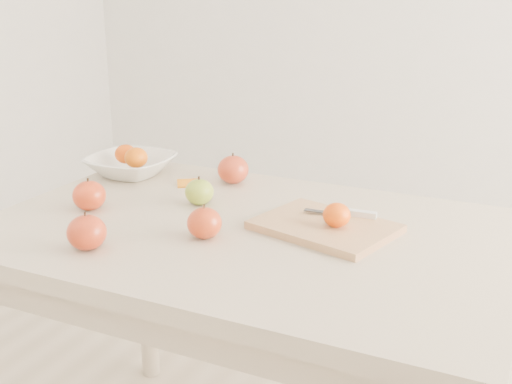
% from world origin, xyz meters
% --- Properties ---
extents(table, '(1.20, 0.80, 0.75)m').
position_xyz_m(table, '(0.00, 0.00, 0.65)').
color(table, '#C5B195').
rests_on(table, ground).
extents(cutting_board, '(0.34, 0.29, 0.02)m').
position_xyz_m(cutting_board, '(0.17, 0.06, 0.76)').
color(cutting_board, tan).
rests_on(cutting_board, table).
extents(board_tangerine, '(0.06, 0.06, 0.05)m').
position_xyz_m(board_tangerine, '(0.20, 0.05, 0.80)').
color(board_tangerine, '#E45708').
rests_on(board_tangerine, cutting_board).
extents(fruit_bowl, '(0.24, 0.24, 0.06)m').
position_xyz_m(fruit_bowl, '(-0.49, 0.23, 0.78)').
color(fruit_bowl, white).
rests_on(fruit_bowl, table).
extents(bowl_tangerine_near, '(0.06, 0.06, 0.06)m').
position_xyz_m(bowl_tangerine_near, '(-0.51, 0.24, 0.81)').
color(bowl_tangerine_near, '#E84508').
rests_on(bowl_tangerine_near, fruit_bowl).
extents(bowl_tangerine_far, '(0.07, 0.07, 0.06)m').
position_xyz_m(bowl_tangerine_far, '(-0.46, 0.22, 0.81)').
color(bowl_tangerine_far, '#DD6407').
rests_on(bowl_tangerine_far, fruit_bowl).
extents(orange_peel_a, '(0.07, 0.07, 0.01)m').
position_xyz_m(orange_peel_a, '(-0.29, 0.22, 0.75)').
color(orange_peel_a, orange).
rests_on(orange_peel_a, table).
extents(orange_peel_b, '(0.06, 0.05, 0.01)m').
position_xyz_m(orange_peel_b, '(-0.23, 0.18, 0.75)').
color(orange_peel_b, orange).
rests_on(orange_peel_b, table).
extents(paring_knife, '(0.17, 0.05, 0.01)m').
position_xyz_m(paring_knife, '(0.22, 0.13, 0.78)').
color(paring_knife, white).
rests_on(paring_knife, cutting_board).
extents(apple_green, '(0.07, 0.07, 0.07)m').
position_xyz_m(apple_green, '(-0.18, 0.09, 0.78)').
color(apple_green, olive).
rests_on(apple_green, table).
extents(apple_red_c, '(0.08, 0.08, 0.07)m').
position_xyz_m(apple_red_c, '(-0.25, -0.26, 0.79)').
color(apple_red_c, maroon).
rests_on(apple_red_c, table).
extents(apple_red_e, '(0.08, 0.08, 0.07)m').
position_xyz_m(apple_red_e, '(-0.05, -0.10, 0.78)').
color(apple_red_e, '#8B0E02').
rests_on(apple_red_e, table).
extents(apple_red_a, '(0.09, 0.09, 0.08)m').
position_xyz_m(apple_red_a, '(-0.18, 0.29, 0.79)').
color(apple_red_a, maroon).
rests_on(apple_red_a, table).
extents(apple_red_d, '(0.08, 0.08, 0.07)m').
position_xyz_m(apple_red_d, '(-0.40, -0.06, 0.79)').
color(apple_red_d, maroon).
rests_on(apple_red_d, table).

